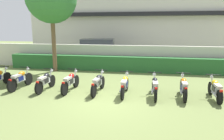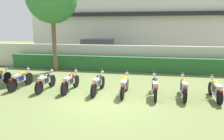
# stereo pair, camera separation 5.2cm
# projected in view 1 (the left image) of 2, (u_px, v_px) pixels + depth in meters

# --- Properties ---
(ground) EXTENTS (60.00, 60.00, 0.00)m
(ground) POSITION_uv_depth(u_px,v_px,m) (106.00, 101.00, 8.33)
(ground) COLOR olive
(building) EXTENTS (20.94, 6.50, 7.63)m
(building) POSITION_uv_depth(u_px,v_px,m) (136.00, 18.00, 22.51)
(building) COLOR silver
(building) RESTS_ON ground
(compound_wall) EXTENTS (19.90, 0.30, 1.65)m
(compound_wall) POSITION_uv_depth(u_px,v_px,m) (126.00, 57.00, 14.46)
(compound_wall) COLOR beige
(compound_wall) RESTS_ON ground
(hedge_row) EXTENTS (15.92, 0.70, 0.98)m
(hedge_row) POSITION_uv_depth(u_px,v_px,m) (124.00, 64.00, 13.85)
(hedge_row) COLOR #28602D
(hedge_row) RESTS_ON ground
(parked_car) EXTENTS (4.68, 2.48, 1.89)m
(parked_car) POSITION_uv_depth(u_px,v_px,m) (100.00, 50.00, 17.78)
(parked_car) COLOR black
(parked_car) RESTS_ON ground
(motorcycle_in_row_1) EXTENTS (0.60, 1.88, 0.97)m
(motorcycle_in_row_1) POSITION_uv_depth(u_px,v_px,m) (20.00, 79.00, 9.98)
(motorcycle_in_row_1) COLOR black
(motorcycle_in_row_1) RESTS_ON ground
(motorcycle_in_row_2) EXTENTS (0.60, 1.80, 0.95)m
(motorcycle_in_row_2) POSITION_uv_depth(u_px,v_px,m) (45.00, 81.00, 9.66)
(motorcycle_in_row_2) COLOR black
(motorcycle_in_row_2) RESTS_ON ground
(motorcycle_in_row_3) EXTENTS (0.60, 1.88, 0.96)m
(motorcycle_in_row_3) POSITION_uv_depth(u_px,v_px,m) (70.00, 82.00, 9.55)
(motorcycle_in_row_3) COLOR black
(motorcycle_in_row_3) RESTS_ON ground
(motorcycle_in_row_4) EXTENTS (0.60, 1.94, 0.95)m
(motorcycle_in_row_4) POSITION_uv_depth(u_px,v_px,m) (98.00, 83.00, 9.33)
(motorcycle_in_row_4) COLOR black
(motorcycle_in_row_4) RESTS_ON ground
(motorcycle_in_row_5) EXTENTS (0.60, 1.86, 0.95)m
(motorcycle_in_row_5) POSITION_uv_depth(u_px,v_px,m) (125.00, 85.00, 9.04)
(motorcycle_in_row_5) COLOR black
(motorcycle_in_row_5) RESTS_ON ground
(motorcycle_in_row_6) EXTENTS (0.60, 1.90, 0.95)m
(motorcycle_in_row_6) POSITION_uv_depth(u_px,v_px,m) (155.00, 86.00, 8.83)
(motorcycle_in_row_6) COLOR black
(motorcycle_in_row_6) RESTS_ON ground
(motorcycle_in_row_7) EXTENTS (0.60, 1.84, 0.97)m
(motorcycle_in_row_7) POSITION_uv_depth(u_px,v_px,m) (184.00, 87.00, 8.68)
(motorcycle_in_row_7) COLOR black
(motorcycle_in_row_7) RESTS_ON ground
(motorcycle_in_row_8) EXTENTS (0.60, 1.77, 0.94)m
(motorcycle_in_row_8) POSITION_uv_depth(u_px,v_px,m) (215.00, 89.00, 8.48)
(motorcycle_in_row_8) COLOR black
(motorcycle_in_row_8) RESTS_ON ground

